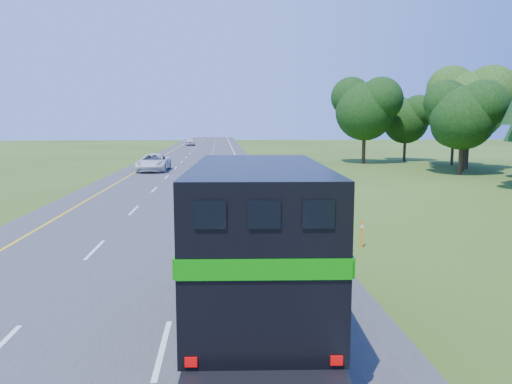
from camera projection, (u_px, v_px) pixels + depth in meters
road at (189, 174)px, 49.48m from camera, size 15.00×260.00×0.04m
lane_markings at (189, 173)px, 49.48m from camera, size 11.15×260.00×0.01m
horse_truck at (257, 240)px, 12.04m from camera, size 3.28×9.28×4.05m
white_suv at (154, 163)px, 51.86m from camera, size 3.15×6.53×1.79m
far_car at (190, 142)px, 110.38m from camera, size 2.48×5.34×1.77m
delineator at (362, 233)px, 20.08m from camera, size 0.09×0.05×1.15m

